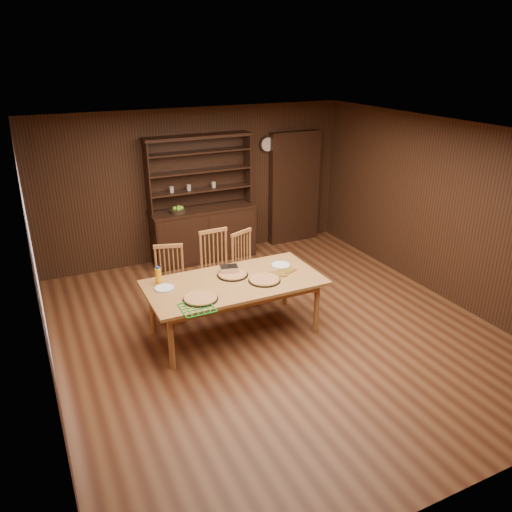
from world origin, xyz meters
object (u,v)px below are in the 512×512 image
chair_left (170,279)px  juice_bottle (158,276)px  chair_center (217,265)px  chair_right (246,264)px  china_hutch (203,227)px  dining_table (234,286)px

chair_left → juice_bottle: size_ratio=4.42×
chair_center → chair_right: size_ratio=1.06×
chair_left → chair_center: chair_center is taller
chair_left → chair_right: 1.16m
chair_left → chair_right: bearing=17.4°
china_hutch → chair_right: 1.71m
china_hutch → juice_bottle: bearing=-122.2°
china_hutch → chair_left: size_ratio=2.12×
chair_right → juice_bottle: size_ratio=4.50×
dining_table → china_hutch: bearing=78.9°
juice_bottle → chair_center: bearing=28.9°
dining_table → chair_right: (0.56, 0.85, -0.13)m
chair_left → dining_table: bearing=-37.5°
dining_table → juice_bottle: size_ratio=9.62×
chair_center → juice_bottle: chair_center is taller
dining_table → chair_left: 1.04m
dining_table → chair_left: size_ratio=2.18×
chair_center → chair_left: bearing=-176.3°
china_hutch → dining_table: bearing=-101.1°
china_hutch → chair_right: bearing=-88.2°
chair_left → chair_right: chair_right is taller
china_hutch → juice_bottle: (-1.38, -2.20, 0.26)m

